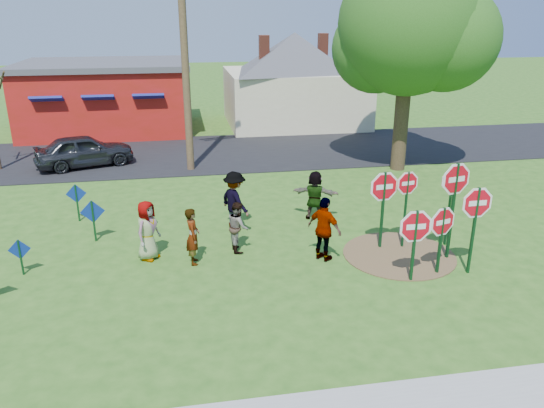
{
  "coord_description": "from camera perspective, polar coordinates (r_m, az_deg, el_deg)",
  "views": [
    {
      "loc": [
        -1.5,
        -13.97,
        6.64
      ],
      "look_at": [
        1.12,
        0.9,
        1.09
      ],
      "focal_mm": 35.0,
      "sensor_mm": 36.0,
      "label": 1
    }
  ],
  "objects": [
    {
      "name": "stop_sign_d",
      "position": [
        16.18,
        18.76,
        1.67
      ],
      "size": [
        0.93,
        0.06,
        2.49
      ],
      "rotation": [
        0.0,
        0.0,
        0.04
      ],
      "color": "#113E1E",
      "rests_on": "ground"
    },
    {
      "name": "ground",
      "position": [
        15.54,
        -3.52,
        -5.17
      ],
      "size": [
        120.0,
        120.0,
        0.0
      ],
      "primitive_type": "plane",
      "color": "#2D5C1A",
      "rests_on": "ground"
    },
    {
      "name": "stop_sign_f",
      "position": [
        14.6,
        21.13,
        -0.55
      ],
      "size": [
        1.13,
        0.08,
        2.56
      ],
      "rotation": [
        0.0,
        0.0,
        0.02
      ],
      "color": "#113E1E",
      "rests_on": "ground"
    },
    {
      "name": "person_d",
      "position": [
        16.78,
        -4.02,
        0.32
      ],
      "size": [
        1.23,
        1.43,
        1.91
      ],
      "primitive_type": "imported",
      "rotation": [
        0.0,
        0.0,
        2.09
      ],
      "color": "#323237",
      "rests_on": "ground"
    },
    {
      "name": "utility_pole",
      "position": [
        22.79,
        -9.43,
        16.61
      ],
      "size": [
        2.43,
        0.76,
        10.13
      ],
      "rotation": [
        0.0,
        0.0,
        0.26
      ],
      "color": "#4C3823",
      "rests_on": "ground"
    },
    {
      "name": "blue_diamond_b",
      "position": [
        15.47,
        -25.47,
        -4.81
      ],
      "size": [
        0.56,
        0.08,
        1.02
      ],
      "rotation": [
        0.0,
        0.0,
        0.11
      ],
      "color": "#113E1E",
      "rests_on": "ground"
    },
    {
      "name": "blue_diamond_d",
      "position": [
        18.6,
        -20.27,
        0.57
      ],
      "size": [
        0.65,
        0.06,
        1.29
      ],
      "rotation": [
        0.0,
        0.0,
        0.05
      ],
      "color": "#113E1E",
      "rests_on": "ground"
    },
    {
      "name": "leafy_tree",
      "position": [
        23.37,
        14.84,
        17.46
      ],
      "size": [
        6.33,
        5.78,
        9.0
      ],
      "color": "#382819",
      "rests_on": "ground"
    },
    {
      "name": "suv",
      "position": [
        25.12,
        -19.54,
        5.45
      ],
      "size": [
        4.52,
        2.95,
        1.43
      ],
      "primitive_type": "imported",
      "rotation": [
        0.0,
        0.0,
        1.9
      ],
      "color": "#292A2D",
      "rests_on": "road"
    },
    {
      "name": "stop_sign_b",
      "position": [
        15.64,
        14.32,
        1.44
      ],
      "size": [
        0.92,
        0.17,
        2.46
      ],
      "rotation": [
        0.0,
        0.0,
        0.16
      ],
      "color": "#113E1E",
      "rests_on": "ground"
    },
    {
      "name": "cream_house",
      "position": [
        32.94,
        2.41,
        13.67
      ],
      "size": [
        9.4,
        9.4,
        6.5
      ],
      "color": "beige",
      "rests_on": "ground"
    },
    {
      "name": "person_e",
      "position": [
        14.74,
        5.66,
        -2.73
      ],
      "size": [
        1.04,
        1.13,
        1.86
      ],
      "primitive_type": "imported",
      "rotation": [
        0.0,
        0.0,
        2.25
      ],
      "color": "#492C52",
      "rests_on": "ground"
    },
    {
      "name": "stop_sign_g",
      "position": [
        15.48,
        11.93,
        1.13
      ],
      "size": [
        1.17,
        0.14,
        2.49
      ],
      "rotation": [
        0.0,
        0.0,
        0.1
      ],
      "color": "#113E1E",
      "rests_on": "ground"
    },
    {
      "name": "person_b",
      "position": [
        14.69,
        -8.52,
        -3.44
      ],
      "size": [
        0.4,
        0.6,
        1.62
      ],
      "primitive_type": "imported",
      "rotation": [
        0.0,
        0.0,
        1.59
      ],
      "color": "#20775A",
      "rests_on": "ground"
    },
    {
      "name": "person_f",
      "position": [
        17.7,
        4.63,
        0.95
      ],
      "size": [
        1.61,
        1.08,
        1.67
      ],
      "primitive_type": "imported",
      "rotation": [
        0.0,
        0.0,
        2.72
      ],
      "color": "#1C4D22",
      "rests_on": "ground"
    },
    {
      "name": "blue_diamond_c",
      "position": [
        16.81,
        -18.69,
        -1.26
      ],
      "size": [
        0.72,
        0.11,
        1.31
      ],
      "rotation": [
        0.0,
        0.0,
        0.12
      ],
      "color": "#113E1E",
      "rests_on": "ground"
    },
    {
      "name": "person_a",
      "position": [
        15.18,
        -13.25,
        -2.78
      ],
      "size": [
        0.92,
        1.0,
        1.72
      ],
      "primitive_type": "imported",
      "rotation": [
        0.0,
        0.0,
        0.98
      ],
      "color": "#4A6494",
      "rests_on": "ground"
    },
    {
      "name": "stop_sign_e",
      "position": [
        14.45,
        17.83,
        -2.34
      ],
      "size": [
        1.03,
        0.32,
        2.02
      ],
      "rotation": [
        0.0,
        0.0,
        0.29
      ],
      "color": "#113E1E",
      "rests_on": "ground"
    },
    {
      "name": "red_building",
      "position": [
        32.55,
        -17.27,
        11.02
      ],
      "size": [
        9.4,
        7.69,
        3.9
      ],
      "color": "#9C1C0F",
      "rests_on": "ground"
    },
    {
      "name": "road",
      "position": [
        26.36,
        -6.44,
        5.49
      ],
      "size": [
        120.0,
        7.5,
        0.04
      ],
      "primitive_type": "cube",
      "color": "black",
      "rests_on": "ground"
    },
    {
      "name": "dirt_patch",
      "position": [
        15.75,
        13.48,
        -5.31
      ],
      "size": [
        3.2,
        3.2,
        0.03
      ],
      "primitive_type": "cylinder",
      "color": "brown",
      "rests_on": "ground"
    },
    {
      "name": "stop_sign_c",
      "position": [
        15.2,
        19.08,
        1.5
      ],
      "size": [
        1.18,
        0.26,
        2.95
      ],
      "rotation": [
        0.0,
        0.0,
        0.2
      ],
      "color": "#113E1E",
      "rests_on": "ground"
    },
    {
      "name": "person_c",
      "position": [
        15.37,
        -3.67,
        -2.43
      ],
      "size": [
        0.61,
        0.76,
        1.49
      ],
      "primitive_type": "imported",
      "rotation": [
        0.0,
        0.0,
        1.64
      ],
      "color": "#8E5B3C",
      "rests_on": "ground"
    },
    {
      "name": "stop_sign_a",
      "position": [
        13.84,
        15.16,
        -2.85
      ],
      "size": [
        1.17,
        0.08,
        2.11
      ],
      "rotation": [
        0.0,
        0.0,
        -0.01
      ],
      "color": "#113E1E",
      "rests_on": "ground"
    }
  ]
}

